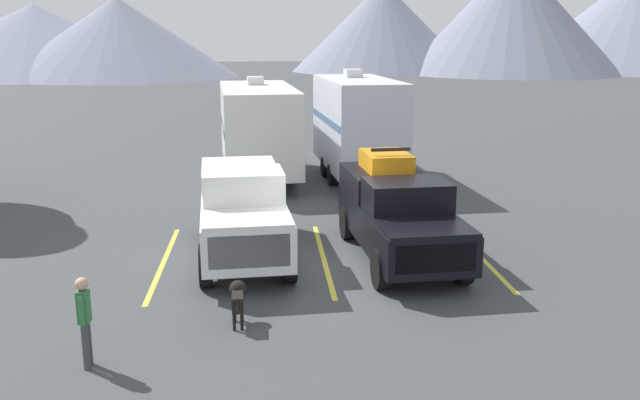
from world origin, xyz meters
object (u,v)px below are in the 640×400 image
camper_trailer_a (258,127)px  person_a (84,316)px  camper_trailer_b (358,123)px  pickup_truck_a (242,209)px  dog (238,296)px  pickup_truck_b (397,210)px

camper_trailer_a → person_a: 14.92m
camper_trailer_a → person_a: size_ratio=5.23×
camper_trailer_a → camper_trailer_b: size_ratio=1.09×
pickup_truck_a → dog: size_ratio=6.50×
pickup_truck_a → person_a: bearing=-112.9°
camper_trailer_b → person_a: 15.56m
pickup_truck_a → camper_trailer_b: bearing=65.1°
pickup_truck_a → dog: (0.01, -4.07, -0.65)m
person_a → pickup_truck_b: bearing=40.7°
pickup_truck_b → person_a: pickup_truck_b is taller
camper_trailer_b → dog: camper_trailer_b is taller
person_a → pickup_truck_a: bearing=67.1°
pickup_truck_b → camper_trailer_a: 10.01m
camper_trailer_b → person_a: (-6.34, -14.15, -1.22)m
camper_trailer_b → person_a: bearing=-114.1°
pickup_truck_a → camper_trailer_b: size_ratio=0.77×
camper_trailer_a → camper_trailer_b: 3.65m
dog → pickup_truck_a: bearing=90.1°
person_a → dog: bearing=33.1°
pickup_truck_a → camper_trailer_b: (3.97, 8.54, 0.93)m
pickup_truck_a → person_a: size_ratio=3.71×
pickup_truck_a → pickup_truck_b: bearing=-5.7°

